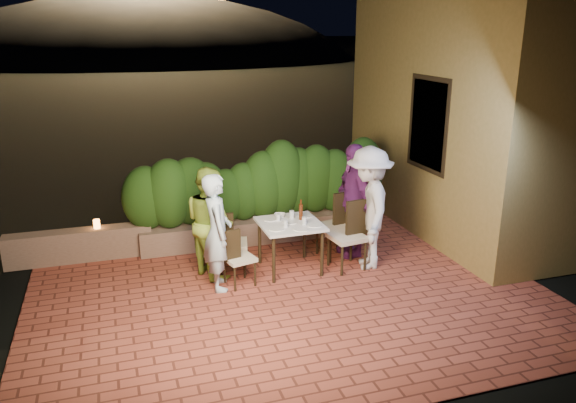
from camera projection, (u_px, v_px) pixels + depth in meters
name	position (u px, v px, depth m)	size (l,w,h in m)	color
ground	(295.00, 300.00, 7.60)	(400.00, 400.00, 0.00)	black
terrace_floor	(284.00, 288.00, 8.08)	(7.00, 6.00, 0.15)	brown
building_wall	(456.00, 89.00, 9.72)	(1.60, 5.00, 5.00)	olive
window_pane	(430.00, 124.00, 9.18)	(0.08, 1.00, 1.40)	black
window_frame	(429.00, 124.00, 9.18)	(0.06, 1.15, 1.55)	black
planter	(264.00, 228.00, 9.69)	(4.20, 0.55, 0.40)	brown
hedge	(263.00, 186.00, 9.46)	(4.00, 0.70, 1.10)	#1C3D10
parapet	(80.00, 245.00, 8.80)	(2.20, 0.30, 0.50)	brown
hill	(146.00, 95.00, 63.92)	(52.00, 40.00, 22.00)	black
dining_table	(290.00, 246.00, 8.42)	(0.90, 0.90, 0.75)	white
plate_nw	(276.00, 229.00, 8.05)	(0.24, 0.24, 0.01)	white
plate_sw	(270.00, 219.00, 8.44)	(0.22, 0.22, 0.01)	white
plate_ne	(314.00, 225.00, 8.19)	(0.22, 0.22, 0.01)	white
plate_se	(305.00, 216.00, 8.61)	(0.23, 0.23, 0.01)	white
plate_centre	(290.00, 222.00, 8.32)	(0.23, 0.23, 0.01)	white
plate_front	(301.00, 229.00, 8.04)	(0.23, 0.23, 0.01)	white
glass_nw	(286.00, 224.00, 8.11)	(0.06, 0.06, 0.11)	silver
glass_sw	(278.00, 217.00, 8.38)	(0.06, 0.06, 0.11)	silver
glass_ne	(304.00, 221.00, 8.22)	(0.07, 0.07, 0.12)	silver
glass_se	(292.00, 215.00, 8.48)	(0.07, 0.07, 0.12)	silver
beer_bottle	(301.00, 210.00, 8.40)	(0.06, 0.06, 0.31)	#481E0C
bowl	(280.00, 215.00, 8.58)	(0.17, 0.17, 0.04)	white
chair_left_front	(239.00, 257.00, 7.91)	(0.39, 0.39, 0.84)	black
chair_left_back	(233.00, 242.00, 8.35)	(0.43, 0.43, 0.92)	black
chair_right_front	(347.00, 235.00, 8.42)	(0.49, 0.49, 1.06)	black
chair_right_back	(334.00, 225.00, 8.89)	(0.48, 0.48, 1.04)	black
diner_blue	(217.00, 232.00, 7.71)	(0.60, 0.40, 1.66)	silver
diner_green	(210.00, 222.00, 8.16)	(0.79, 0.62, 1.63)	#92B739
diner_white	(369.00, 208.00, 8.39)	(1.20, 0.69, 1.86)	silver
diner_purple	(353.00, 200.00, 8.85)	(1.07, 0.44, 1.82)	#6A2673
parapet_lamp	(97.00, 224.00, 8.79)	(0.10, 0.10, 0.14)	orange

